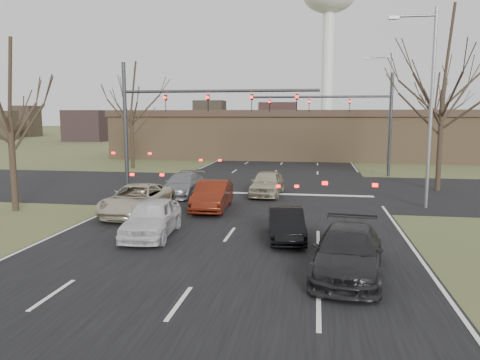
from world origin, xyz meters
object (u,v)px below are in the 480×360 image
object	(u,v)px
car_red_ahead	(212,196)
streetlight_right_far	(388,105)
mast_arm_far	(354,112)
streetlight_right_near	(428,99)
car_silver_suv	(137,200)
car_black_hatch	(286,224)
car_charcoal_sedan	(348,252)
mast_arm_near	(175,110)
car_silver_ahead	(267,183)
building	(304,134)
water_tower	(329,1)
car_grey_ahead	(183,185)
car_white_sedan	(152,218)

from	to	relation	value
car_red_ahead	streetlight_right_far	bearing A→B (deg)	57.35
mast_arm_far	streetlight_right_near	distance (m)	13.28
car_silver_suv	car_red_ahead	xyz separation A→B (m)	(3.34, 1.69, 0.01)
mast_arm_far	car_silver_suv	bearing A→B (deg)	-123.84
car_silver_suv	streetlight_right_far	bearing A→B (deg)	55.95
car_black_hatch	car_charcoal_sedan	bearing A→B (deg)	-67.99
mast_arm_far	streetlight_right_far	size ratio (longest dim) A/B	1.11
mast_arm_near	car_silver_ahead	world-z (taller)	mast_arm_near
building	streetlight_right_near	distance (m)	28.97
streetlight_right_near	car_silver_ahead	size ratio (longest dim) A/B	2.28
mast_arm_near	car_silver_suv	world-z (taller)	mast_arm_near
building	car_black_hatch	bearing A→B (deg)	-89.55
mast_arm_far	car_silver_ahead	xyz separation A→B (m)	(-5.68, -10.50, -4.27)
building	car_silver_ahead	xyz separation A→B (m)	(-1.50, -25.50, -1.92)
streetlight_right_far	car_black_hatch	size ratio (longest dim) A/B	2.71
car_silver_suv	car_black_hatch	xyz separation A→B (m)	(7.40, -3.48, -0.11)
car_charcoal_sedan	water_tower	bearing A→B (deg)	95.78
car_black_hatch	car_grey_ahead	world-z (taller)	car_grey_ahead
car_silver_suv	car_white_sedan	xyz separation A→B (m)	(2.12, -3.81, 0.02)
car_silver_ahead	streetlight_right_far	bearing A→B (deg)	60.99
mast_arm_far	car_black_hatch	xyz separation A→B (m)	(-3.91, -20.34, -4.41)
car_charcoal_sedan	car_silver_ahead	size ratio (longest dim) A/B	1.11
car_black_hatch	streetlight_right_near	bearing A→B (deg)	41.01
water_tower	car_silver_suv	distance (m)	119.56
car_white_sedan	water_tower	bearing A→B (deg)	80.89
car_grey_ahead	car_black_hatch	bearing A→B (deg)	-51.80
car_red_ahead	car_silver_ahead	world-z (taller)	car_silver_ahead
streetlight_right_near	car_charcoal_sedan	bearing A→B (deg)	-111.95
mast_arm_near	car_red_ahead	size ratio (longest dim) A/B	2.73
mast_arm_near	water_tower	bearing A→B (deg)	84.01
streetlight_right_far	car_charcoal_sedan	distance (m)	28.91
building	car_charcoal_sedan	xyz separation A→B (m)	(2.36, -39.06, -1.96)
streetlight_right_far	car_charcoal_sedan	size ratio (longest dim) A/B	2.05
mast_arm_far	streetlight_right_far	world-z (taller)	streetlight_right_far
streetlight_right_far	car_red_ahead	xyz separation A→B (m)	(-11.10, -19.17, -4.85)
building	car_silver_suv	bearing A→B (deg)	-102.60
car_black_hatch	car_red_ahead	xyz separation A→B (m)	(-4.06, 5.17, 0.12)
car_silver_ahead	building	bearing A→B (deg)	88.94
car_black_hatch	building	bearing A→B (deg)	83.19
water_tower	car_black_hatch	distance (m)	122.46
building	mast_arm_near	bearing A→B (deg)	-106.13
water_tower	streetlight_right_near	size ratio (longest dim) A/B	4.45
water_tower	streetlight_right_far	size ratio (longest dim) A/B	4.45
mast_arm_far	car_white_sedan	bearing A→B (deg)	-113.95
car_white_sedan	car_silver_ahead	bearing A→B (deg)	66.27
streetlight_right_far	car_silver_suv	world-z (taller)	streetlight_right_far
mast_arm_near	car_charcoal_sedan	xyz separation A→B (m)	(9.59, -14.06, -4.36)
streetlight_right_near	water_tower	bearing A→B (deg)	91.47
car_charcoal_sedan	car_grey_ahead	distance (m)	15.46
mast_arm_near	streetlight_right_far	size ratio (longest dim) A/B	1.21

